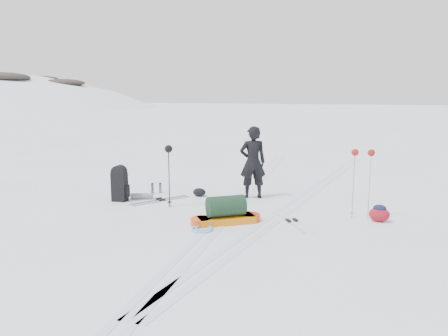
{
  "coord_description": "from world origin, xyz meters",
  "views": [
    {
      "loc": [
        2.94,
        -8.98,
        2.62
      ],
      "look_at": [
        -0.19,
        0.24,
        0.95
      ],
      "focal_mm": 35.0,
      "sensor_mm": 36.0,
      "label": 1
    }
  ],
  "objects_px": {
    "pulk_sled": "(226,213)",
    "expedition_rucksack": "(122,184)",
    "skier": "(253,162)",
    "ski_poles_black": "(169,156)"
  },
  "relations": [
    {
      "from": "expedition_rucksack",
      "to": "ski_poles_black",
      "type": "xyz_separation_m",
      "value": [
        1.34,
        -0.15,
        0.78
      ]
    },
    {
      "from": "pulk_sled",
      "to": "ski_poles_black",
      "type": "height_order",
      "value": "ski_poles_black"
    },
    {
      "from": "pulk_sled",
      "to": "ski_poles_black",
      "type": "distance_m",
      "value": 2.09
    },
    {
      "from": "expedition_rucksack",
      "to": "ski_poles_black",
      "type": "relative_size",
      "value": 0.61
    },
    {
      "from": "skier",
      "to": "pulk_sled",
      "type": "relative_size",
      "value": 1.26
    },
    {
      "from": "skier",
      "to": "ski_poles_black",
      "type": "height_order",
      "value": "skier"
    },
    {
      "from": "pulk_sled",
      "to": "expedition_rucksack",
      "type": "xyz_separation_m",
      "value": [
        -3.0,
        0.96,
        0.2
      ]
    },
    {
      "from": "ski_poles_black",
      "to": "pulk_sled",
      "type": "bearing_deg",
      "value": -16.2
    },
    {
      "from": "expedition_rucksack",
      "to": "ski_poles_black",
      "type": "distance_m",
      "value": 1.56
    },
    {
      "from": "skier",
      "to": "ski_poles_black",
      "type": "relative_size",
      "value": 1.25
    }
  ]
}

